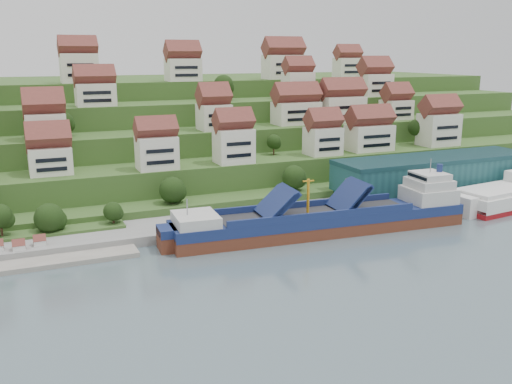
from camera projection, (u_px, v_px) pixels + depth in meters
name	position (u px, v px, depth m)	size (l,w,h in m)	color
ground	(299.00, 238.00, 128.05)	(300.00, 300.00, 0.00)	slate
quay	(340.00, 208.00, 148.88)	(180.00, 14.00, 2.20)	gray
pebble_beach	(20.00, 254.00, 116.24)	(45.00, 20.00, 1.00)	gray
hillside	(174.00, 133.00, 217.83)	(260.00, 128.00, 31.00)	#2D4C1E
hillside_village	(219.00, 107.00, 176.95)	(154.86, 63.55, 29.37)	white
hillside_trees	(201.00, 148.00, 157.39)	(140.69, 60.75, 31.15)	#1F3913
warehouse	(434.00, 174.00, 161.57)	(60.00, 15.00, 10.00)	#205357
flagpole	(345.00, 191.00, 142.33)	(1.28, 0.16, 8.00)	gray
beach_huts	(8.00, 250.00, 113.98)	(14.40, 3.70, 2.20)	white
cargo_ship	(329.00, 219.00, 131.82)	(70.63, 15.89, 15.43)	brown
second_ship	(510.00, 196.00, 153.78)	(34.15, 16.10, 9.55)	maroon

